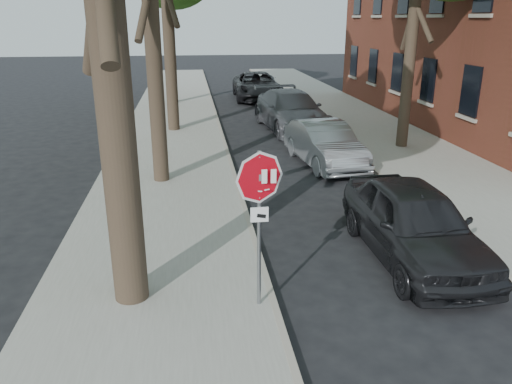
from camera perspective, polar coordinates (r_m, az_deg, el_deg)
The scene contains 10 objects.
ground at distance 8.63m, azimuth 5.06°, elevation -12.92°, with size 120.00×120.00×0.00m, color black.
sidewalk_left at distance 19.65m, azimuth -9.76°, elevation 5.70°, with size 4.00×55.00×0.12m, color gray.
sidewalk_right at distance 21.09m, azimuth 14.11°, elevation 6.32°, with size 4.00×55.00×0.12m, color gray.
curb_left at distance 19.68m, azimuth -3.76°, elevation 5.97°, with size 0.12×55.00×0.13m, color #9E9384.
curb_right at distance 20.43m, azimuth 8.72°, elevation 6.29°, with size 0.12×55.00×0.13m, color #9E9384.
stop_sign at distance 7.62m, azimuth 0.38°, elevation -0.97°, with size 0.76×0.34×2.61m.
car_a at distance 10.35m, azimuth 17.58°, elevation -3.34°, with size 1.80×4.48×1.53m, color black.
car_b at distance 16.46m, azimuth 7.82°, elevation 5.47°, with size 1.49×4.27×1.41m, color gray.
car_c at distance 21.68m, azimuth 4.03°, elevation 9.25°, with size 2.30×5.65×1.64m, color #54545A.
car_d at distance 30.04m, azimuth 0.11°, elevation 12.03°, with size 2.60×5.64×1.57m, color black.
Camera 1 is at (-1.69, -7.11, 4.59)m, focal length 35.00 mm.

